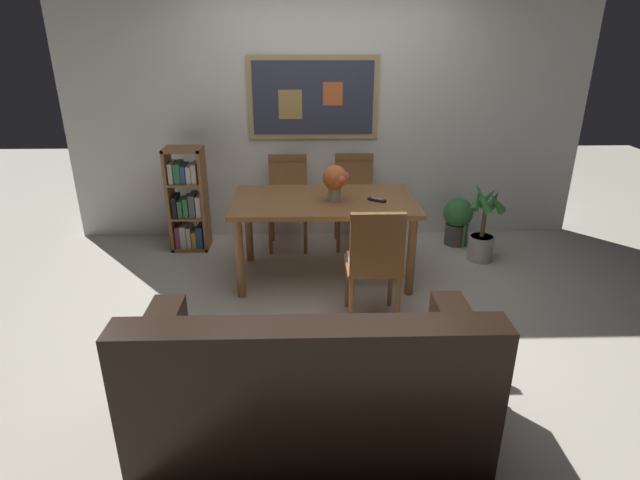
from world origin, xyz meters
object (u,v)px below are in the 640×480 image
Objects in this scene: bookshelf at (188,203)px; flower_vase at (335,180)px; potted_ivy at (457,219)px; tv_remote at (377,200)px; dining_chair_far_right at (354,193)px; dining_chair_far_left at (288,194)px; leather_couch at (309,386)px; dining_chair_near_right at (375,258)px; dining_table at (324,209)px; potted_palm at (483,230)px.

flower_vase is (1.40, -0.74, 0.43)m from bookshelf.
tv_remote is (-0.94, -0.77, 0.47)m from potted_ivy.
potted_ivy is at bearing -3.95° from dining_chair_far_right.
dining_chair_far_right reaches higher than tv_remote.
dining_chair_far_left is at bearing 117.70° from flower_vase.
leather_couch is 2.87m from bookshelf.
bookshelf is at bearing -179.67° from potted_ivy.
dining_chair_near_right is 0.77m from tv_remote.
dining_table is 0.29m from flower_vase.
flower_vase reaches higher than tv_remote.
leather_couch is at bearing -65.99° from bookshelf.
dining_chair_far_left is at bearing 93.94° from leather_couch.
dining_table is 10.18× the size of tv_remote.
flower_vase reaches higher than potted_palm.
flower_vase is 0.39m from tv_remote.
dining_chair_far_right is 2.76m from leather_couch.
dining_chair_far_right is 5.97× the size of tv_remote.
tv_remote is at bearing -8.67° from dining_table.
potted_ivy is 0.42m from potted_palm.
potted_palm is at bearing -21.86° from dining_chair_far_right.
dining_table is at bearing -66.18° from dining_chair_far_left.
dining_chair_near_right is at bearing -124.81° from potted_ivy.
dining_table is 1.57m from potted_palm.
bookshelf is at bearing 172.25° from potted_palm.
potted_palm is at bearing 53.48° from leather_couch.
potted_ivy is at bearing 55.19° from dining_chair_near_right.
potted_ivy is at bearing 30.12° from flower_vase.
bookshelf is 2.06× the size of potted_ivy.
dining_chair_near_right reaches higher than potted_ivy.
dining_chair_far_right is at bearing 158.14° from potted_palm.
bookshelf is (-1.17, 2.62, 0.16)m from leather_couch.
dining_chair_far_right is at bearing 67.06° from dining_table.
dining_chair_far_left is 1.91m from potted_palm.
dining_table is at bearing 171.33° from tv_remote.
dining_chair_far_right reaches higher than leather_couch.
potted_palm is (2.82, -0.38, -0.17)m from bookshelf.
flower_vase is at bearing 176.60° from tv_remote.
flower_vase is (0.42, -0.80, 0.37)m from dining_chair_far_left.
potted_palm is at bearing 43.35° from dining_chair_near_right.
dining_table is at bearing -168.57° from potted_palm.
dining_chair_near_right and dining_chair_far_left have the same top height.
bookshelf is (-1.32, 0.69, -0.16)m from dining_table.
dining_chair_far_right is 1.29m from potted_palm.
dining_table is 1.70× the size of dining_chair_far_right.
flower_vase is at bearing -27.73° from dining_table.
flower_vase is at bearing -27.63° from bookshelf.
bookshelf is at bearing -175.97° from dining_chair_far_left.
dining_chair_far_right is at bearing 3.06° from bookshelf.
leather_couch is 11.81× the size of tv_remote.
potted_palm is (1.66, 2.24, -0.01)m from leather_couch.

